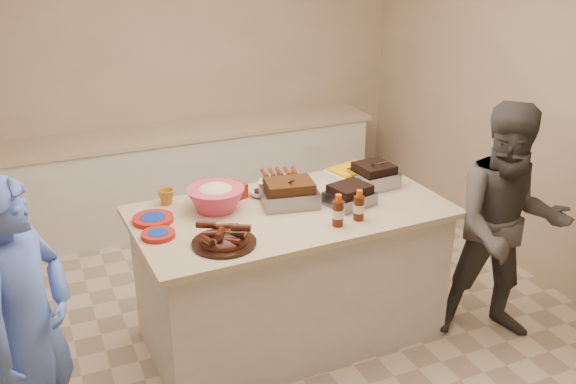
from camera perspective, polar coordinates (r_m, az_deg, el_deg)
name	(u,v)px	position (r m, az deg, el deg)	size (l,w,h in m)	color
room	(278,344)	(4.46, -0.90, -13.39)	(4.50, 5.00, 2.70)	tan
back_counter	(186,175)	(6.10, -9.03, 1.49)	(3.60, 0.64, 0.90)	silver
island	(291,333)	(4.56, 0.26, -12.43)	(2.00, 1.05, 0.95)	silver
rib_platter	(224,244)	(3.67, -5.70, -4.66)	(0.37, 0.37, 0.15)	#411509
pulled_pork_tray	(289,205)	(4.16, 0.12, -1.13)	(0.35, 0.27, 0.11)	#47230F
brisket_tray	(349,204)	(4.18, 5.48, -1.11)	(0.28, 0.23, 0.08)	black
roasting_pan	(373,186)	(4.50, 7.59, 0.56)	(0.27, 0.27, 0.11)	gray
coleslaw_bowl	(216,210)	(4.11, -6.38, -1.58)	(0.37, 0.37, 0.25)	#C93552
sausage_plate	(281,184)	(4.49, -0.63, 0.74)	(0.32, 0.32, 0.05)	silver
mac_cheese_dish	(351,179)	(4.61, 5.61, 1.19)	(0.33, 0.24, 0.09)	#F4AB00
bbq_bottle_a	(338,225)	(3.89, 4.43, -2.98)	(0.07, 0.07, 0.20)	#43180A
bbq_bottle_b	(358,220)	(3.97, 6.26, -2.45)	(0.07, 0.07, 0.20)	#43180A
mustard_bottle	(265,200)	(4.23, -2.09, -0.72)	(0.04, 0.04, 0.12)	gold
sauce_bowl	(259,196)	(4.29, -2.56, -0.37)	(0.14, 0.04, 0.14)	silver
plate_stack_large	(153,221)	(4.01, -11.89, -2.58)	(0.25, 0.25, 0.03)	#9C1910
plate_stack_small	(158,237)	(3.81, -11.44, -3.92)	(0.20, 0.20, 0.03)	#9C1910
plastic_cup	(167,204)	(4.24, -10.71, -1.05)	(0.11, 0.10, 0.11)	#A76E1A
basket_stack	(230,199)	(4.27, -5.15, -0.58)	(0.19, 0.14, 0.10)	#9C1910
guest_gray	(492,331)	(4.80, 17.69, -11.72)	(0.79, 1.63, 0.62)	#4A4742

